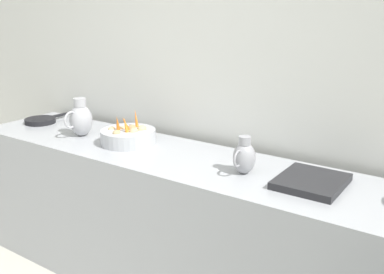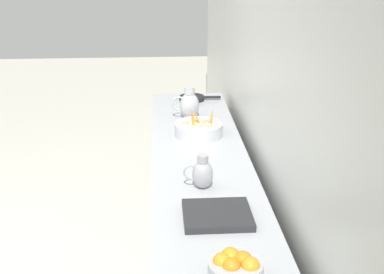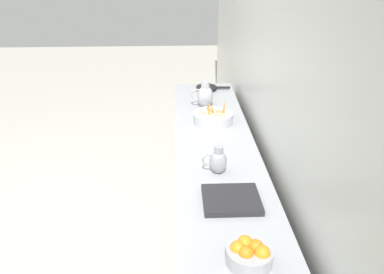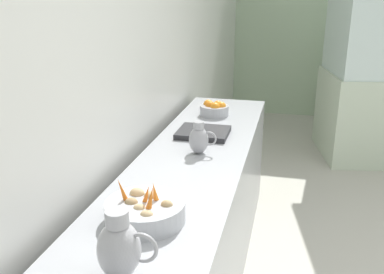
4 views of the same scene
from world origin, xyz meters
name	(u,v)px [view 2 (image 2 of 4)]	position (x,y,z in m)	size (l,w,h in m)	color
tile_wall_left	(300,96)	(-1.95, 0.53, 1.50)	(0.10, 8.26, 3.00)	silver
prep_counter	(202,233)	(-1.53, 0.03, 0.45)	(0.63, 3.31, 0.91)	#9EA0A5
vegetable_colander	(199,129)	(-1.55, -0.54, 0.96)	(0.34, 0.34, 0.20)	#ADAFB5
orange_bowl	(236,267)	(-1.56, 1.13, 0.96)	(0.23, 0.23, 0.12)	#9EA0A5
metal_pitcher_tall	(189,105)	(-1.50, -0.92, 1.02)	(0.21, 0.15, 0.25)	#A3A3A8
metal_pitcher_short	(202,173)	(-1.50, 0.30, 1.00)	(0.17, 0.12, 0.20)	#939399
counter_sink_basin	(217,215)	(-1.55, 0.64, 0.93)	(0.34, 0.30, 0.04)	#232326
skillet_on_counter	(192,98)	(-1.56, -1.42, 0.93)	(0.36, 0.22, 0.03)	black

